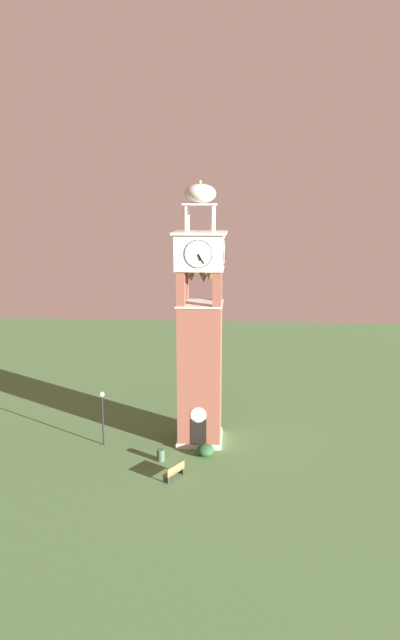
% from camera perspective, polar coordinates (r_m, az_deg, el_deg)
% --- Properties ---
extents(ground, '(80.00, 80.00, 0.00)m').
position_cam_1_polar(ground, '(39.29, 0.00, -12.82)').
color(ground, '#476B3D').
extents(clock_tower, '(3.56, 3.56, 18.29)m').
position_cam_1_polar(clock_tower, '(36.71, 0.00, -2.08)').
color(clock_tower, brown).
rests_on(clock_tower, ground).
extents(park_bench, '(1.25, 1.58, 0.95)m').
position_cam_1_polar(park_bench, '(34.18, -2.78, -16.01)').
color(park_bench, brown).
rests_on(park_bench, ground).
extents(lamp_post, '(0.36, 0.36, 3.97)m').
position_cam_1_polar(lamp_post, '(38.11, -10.50, -9.37)').
color(lamp_post, black).
rests_on(lamp_post, ground).
extents(trash_bin, '(0.52, 0.52, 0.80)m').
position_cam_1_polar(trash_bin, '(36.37, -4.27, -14.33)').
color(trash_bin, '#38513D').
rests_on(trash_bin, ground).
extents(shrub_near_entry, '(1.22, 1.22, 0.80)m').
position_cam_1_polar(shrub_near_entry, '(36.93, 0.58, -13.86)').
color(shrub_near_entry, '#234C28').
rests_on(shrub_near_entry, ground).
extents(shrub_left_of_tower, '(0.80, 0.80, 0.64)m').
position_cam_1_polar(shrub_left_of_tower, '(41.99, 1.48, -10.63)').
color(shrub_left_of_tower, '#234C28').
rests_on(shrub_left_of_tower, ground).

